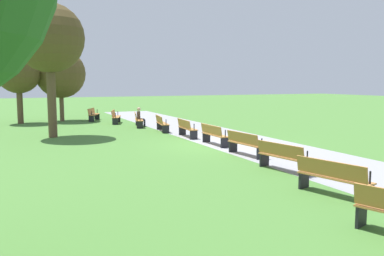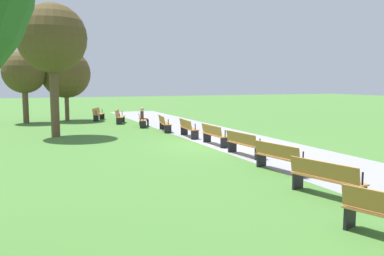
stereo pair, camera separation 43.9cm
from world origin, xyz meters
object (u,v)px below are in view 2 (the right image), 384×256
at_px(bench_8, 326,178).
at_px(person_seated, 144,116).
at_px(bench_0, 98,114).
at_px(bench_6, 244,143).
at_px(tree_3, 66,74).
at_px(bench_2, 141,119).
at_px(bench_5, 214,134).
at_px(bench_1, 119,116).
at_px(bench_4, 188,128).
at_px(tree_1, 24,72).
at_px(bench_3, 164,123).
at_px(tree_4, 52,39).
at_px(bench_7, 279,157).

xyz_separation_m(bench_8, person_seated, (-16.66, 0.19, 0.16)).
bearing_deg(bench_0, bench_6, 32.66).
bearing_deg(tree_3, bench_0, 76.47).
distance_m(bench_2, tree_3, 7.49).
bearing_deg(bench_5, bench_1, -170.70).
xyz_separation_m(bench_4, tree_1, (-10.64, -7.46, 2.91)).
bearing_deg(bench_3, tree_4, -80.66).
distance_m(bench_0, person_seated, 5.44).
bearing_deg(bench_0, tree_3, -80.18).
bearing_deg(bench_6, bench_8, -13.98).
bearing_deg(bench_4, bench_0, -161.37).
bearing_deg(tree_3, tree_1, -77.86).
distance_m(bench_2, tree_4, 7.32).
bearing_deg(person_seated, tree_4, -47.81).
relative_size(bench_7, tree_1, 0.40).
relative_size(bench_2, bench_3, 1.00).
distance_m(bench_0, bench_6, 16.48).
bearing_deg(bench_8, bench_7, 154.36).
bearing_deg(bench_8, bench_1, 168.31).
distance_m(bench_6, bench_8, 5.54).
xyz_separation_m(bench_2, bench_8, (16.48, 0.00, 0.00)).
bearing_deg(bench_8, bench_4, 161.33).
bearing_deg(bench_6, tree_4, -148.33).
distance_m(tree_3, tree_4, 8.71).
bearing_deg(bench_0, bench_8, 28.01).
bearing_deg(bench_4, bench_8, 0.02).
bearing_deg(tree_4, bench_4, 65.72).
relative_size(bench_8, tree_1, 0.40).
distance_m(bench_4, bench_6, 5.54).
relative_size(bench_7, tree_4, 0.29).
relative_size(bench_1, bench_5, 1.03).
height_order(bench_4, person_seated, person_seated).
bearing_deg(bench_0, bench_2, 41.97).
distance_m(bench_4, bench_8, 11.05).
xyz_separation_m(bench_2, bench_3, (2.72, 0.56, 0.00)).
height_order(bench_7, person_seated, person_seated).
relative_size(bench_5, person_seated, 1.56).
bearing_deg(bench_2, bench_6, 18.67).
bearing_deg(tree_3, person_seated, 35.95).
height_order(bench_0, bench_7, same).
bearing_deg(bench_7, bench_8, -20.97).
xyz_separation_m(bench_7, tree_3, (-19.52, -4.41, 2.86)).
relative_size(bench_3, bench_4, 1.01).
height_order(bench_2, tree_3, tree_3).
xyz_separation_m(bench_5, bench_8, (8.24, -1.01, 0.00)).
distance_m(bench_4, person_seated, 5.69).
xyz_separation_m(bench_1, bench_8, (19.14, 0.78, 0.00)).
bearing_deg(bench_6, bench_4, 175.33).
height_order(bench_0, bench_3, same).
height_order(bench_2, tree_1, tree_1).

